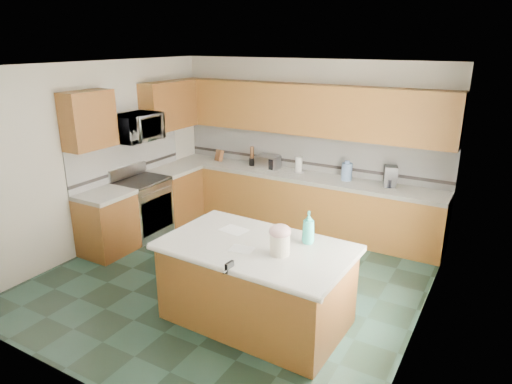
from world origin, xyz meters
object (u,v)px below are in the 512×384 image
Objects in this scene: island_base at (256,286)px; island_top at (256,247)px; treat_jar at (280,244)px; coffee_maker at (390,176)px; soap_bottle_island at (308,227)px; knife_block at (219,155)px; toaster_oven at (268,162)px.

island_top reaches higher than island_base.
island_base is 0.46m from island_top.
coffee_maker is (0.39, 2.80, 0.05)m from treat_jar.
soap_bottle_island is 1.75× the size of knife_block.
toaster_oven reaches higher than treat_jar.
treat_jar is at bearing -34.99° from knife_block.
island_base is 5.06× the size of toaster_oven.
treat_jar is (0.31, -0.07, 0.60)m from island_base.
island_top is 0.59m from soap_bottle_island.
knife_block is 3.01m from coffee_maker.
treat_jar is at bearing -117.02° from coffee_maker.
treat_jar is 2.83m from coffee_maker.
knife_block is at bearing 128.88° from treat_jar.
island_base is at bearing -64.46° from toaster_oven.
island_base is 6.16× the size of coffee_maker.
coffee_maker is (0.70, 2.73, 0.18)m from island_top.
knife_block is 0.65× the size of coffee_maker.
island_top is 9.36× the size of treat_jar.
knife_block is at bearing 122.43° from soap_bottle_island.
treat_jar is 3.22m from toaster_oven.
island_top is 3.56m from knife_block.
island_base is 3.60m from knife_block.
island_top is 6.48× the size of coffee_maker.
knife_block is at bearing 161.43° from coffee_maker.
island_top is at bearing -37.86° from knife_block.
knife_block reaches higher than island_top.
soap_bottle_island is at bearing -53.89° from toaster_oven.
treat_jar is 0.42m from soap_bottle_island.
soap_bottle_island is at bearing 36.61° from island_base.
island_base is 0.95× the size of island_top.
soap_bottle_island is at bearing -114.95° from coffee_maker.
soap_bottle_island is (0.14, 0.39, 0.07)m from treat_jar.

